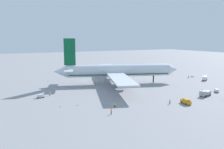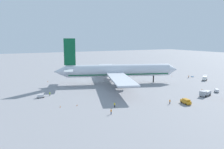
# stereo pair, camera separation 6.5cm
# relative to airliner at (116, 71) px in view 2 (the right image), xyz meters

# --- Properties ---
(ground_plane) EXTENTS (600.00, 600.00, 0.00)m
(ground_plane) POSITION_rel_airliner_xyz_m (1.23, -0.37, -6.96)
(ground_plane) COLOR gray
(airliner) EXTENTS (66.57, 76.59, 24.52)m
(airliner) POSITION_rel_airliner_xyz_m (0.00, 0.00, 0.00)
(airliner) COLOR silver
(airliner) RESTS_ON ground
(service_truck_0) EXTENTS (6.13, 5.31, 2.68)m
(service_truck_0) POSITION_rel_airliner_xyz_m (51.06, -15.63, -5.50)
(service_truck_0) COLOR white
(service_truck_0) RESTS_ON ground
(service_truck_2) EXTENTS (6.69, 4.01, 2.53)m
(service_truck_2) POSITION_rel_airliner_xyz_m (19.56, -43.22, -5.66)
(service_truck_2) COLOR #999EA5
(service_truck_2) RESTS_ON ground
(service_van) EXTENTS (2.75, 5.04, 1.97)m
(service_van) POSITION_rel_airliner_xyz_m (3.16, -48.48, -5.92)
(service_van) COLOR orange
(service_van) RESTS_ON ground
(baggage_cart_0) EXTENTS (2.61, 2.59, 0.40)m
(baggage_cart_0) POSITION_rel_airliner_xyz_m (53.99, -3.26, -6.69)
(baggage_cart_0) COLOR #26598C
(baggage_cart_0) RESTS_ON ground
(baggage_cart_1) EXTENTS (2.75, 3.22, 1.49)m
(baggage_cart_1) POSITION_rel_airliner_xyz_m (30.22, -40.55, -6.14)
(baggage_cart_1) COLOR gray
(baggage_cart_1) RESTS_ON ground
(baggage_cart_2) EXTENTS (3.55, 1.64, 1.39)m
(baggage_cart_2) POSITION_rel_airliner_xyz_m (-43.59, -13.06, -6.20)
(baggage_cart_2) COLOR gray
(baggage_cart_2) RESTS_ON ground
(ground_worker_0) EXTENTS (0.56, 0.56, 1.76)m
(ground_worker_0) POSITION_rel_airliner_xyz_m (-22.78, -39.75, -6.06)
(ground_worker_0) COLOR black
(ground_worker_0) RESTS_ON ground
(ground_worker_1) EXTENTS (0.57, 0.57, 1.66)m
(ground_worker_1) POSITION_rel_airliner_xyz_m (48.61, -5.25, -6.11)
(ground_worker_1) COLOR navy
(ground_worker_1) RESTS_ON ground
(ground_worker_2) EXTENTS (0.52, 0.52, 1.79)m
(ground_worker_2) POSITION_rel_airliner_xyz_m (-27.64, -46.25, -6.04)
(ground_worker_2) COLOR navy
(ground_worker_2) RESTS_ON ground
(ground_worker_3) EXTENTS (0.55, 0.55, 1.68)m
(ground_worker_3) POSITION_rel_airliner_xyz_m (-39.28, -11.51, -6.10)
(ground_worker_3) COLOR #3F3F47
(ground_worker_3) RESTS_ON ground
(ground_worker_4) EXTENTS (0.53, 0.53, 1.76)m
(ground_worker_4) POSITION_rel_airliner_xyz_m (-2.24, -45.73, -6.06)
(ground_worker_4) COLOR black
(ground_worker_4) RESTS_ON ground
(traffic_cone_0) EXTENTS (0.36, 0.36, 0.55)m
(traffic_cone_0) POSITION_rel_airliner_xyz_m (-34.10, -31.55, -6.68)
(traffic_cone_0) COLOR orange
(traffic_cone_0) RESTS_ON ground
(traffic_cone_1) EXTENTS (0.36, 0.36, 0.55)m
(traffic_cone_1) POSITION_rel_airliner_xyz_m (-32.38, 22.39, -6.68)
(traffic_cone_1) COLOR orange
(traffic_cone_1) RESTS_ON ground
(traffic_cone_2) EXTENTS (0.36, 0.36, 0.55)m
(traffic_cone_2) POSITION_rel_airliner_xyz_m (43.56, 4.23, -6.68)
(traffic_cone_2) COLOR orange
(traffic_cone_2) RESTS_ON ground
(traffic_cone_3) EXTENTS (0.36, 0.36, 0.55)m
(traffic_cone_3) POSITION_rel_airliner_xyz_m (-40.16, -30.67, -6.68)
(traffic_cone_3) COLOR orange
(traffic_cone_3) RESTS_ON ground
(traffic_cone_4) EXTENTS (0.36, 0.36, 0.55)m
(traffic_cone_4) POSITION_rel_airliner_xyz_m (28.10, -33.98, -6.68)
(traffic_cone_4) COLOR orange
(traffic_cone_4) RESTS_ON ground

